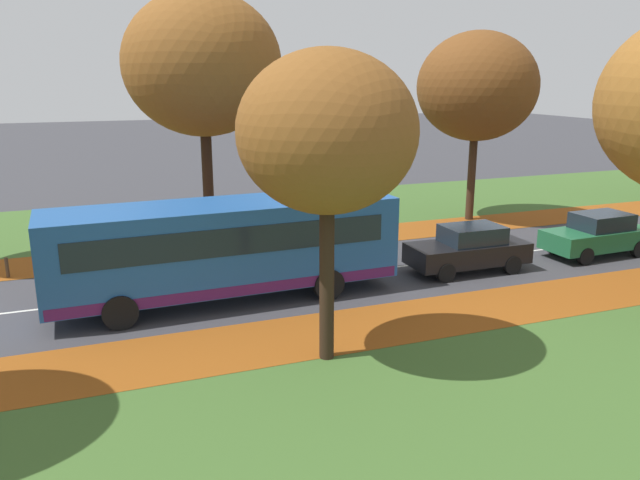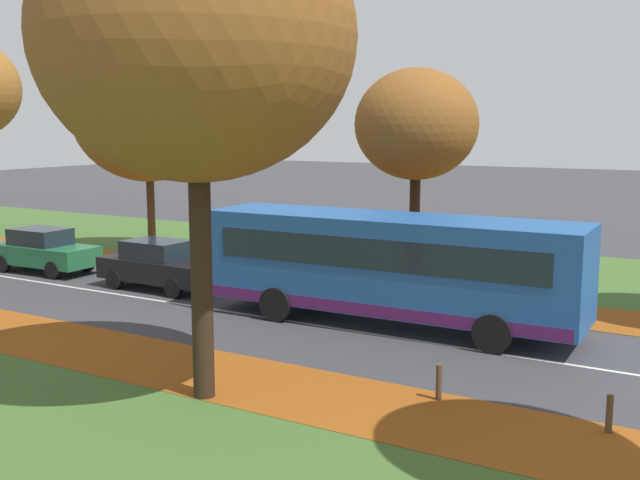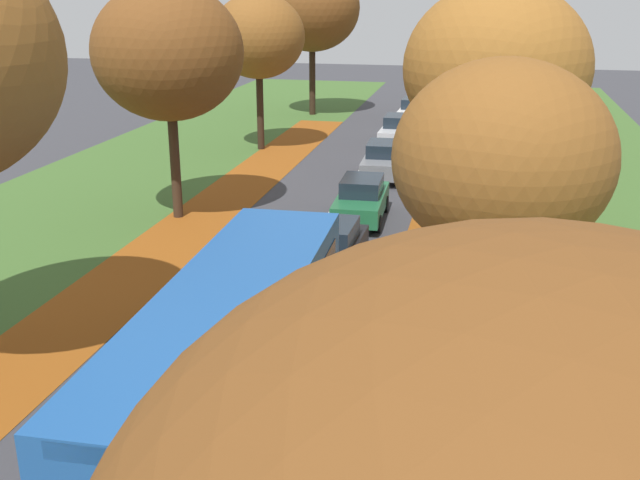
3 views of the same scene
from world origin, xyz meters
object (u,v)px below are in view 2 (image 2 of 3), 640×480
object	(u,v)px
car_black_lead	(159,265)
bollard_second	(609,414)
tree_right_near	(416,125)
bus	(390,263)
tree_right_mid	(148,114)
car_green_following	(43,250)
tree_left_near	(196,38)
bollard_third	(439,382)

from	to	relation	value
car_black_lead	bollard_second	bearing A→B (deg)	-108.10
tree_right_near	bus	size ratio (longest dim) A/B	0.69
tree_right_mid	car_black_lead	bearing A→B (deg)	-135.04
car_black_lead	car_green_following	bearing A→B (deg)	89.65
tree_left_near	tree_right_near	bearing A→B (deg)	2.56
bollard_second	car_black_lead	world-z (taller)	car_black_lead
tree_left_near	car_black_lead	distance (m)	12.12
tree_right_mid	bus	distance (m)	14.51
tree_right_mid	tree_left_near	bearing A→B (deg)	-133.72
bollard_second	tree_right_mid	bearing A→B (deg)	64.14
tree_right_near	bollard_second	xyz separation A→B (m)	(-9.54, -7.85, -5.04)
bollard_second	bollard_third	bearing A→B (deg)	90.36
car_green_following	car_black_lead	bearing A→B (deg)	-90.35
tree_left_near	tree_right_near	world-z (taller)	tree_left_near
car_black_lead	tree_left_near	bearing A→B (deg)	-132.90
tree_left_near	tree_right_mid	size ratio (longest dim) A/B	1.14
bollard_third	car_black_lead	distance (m)	12.75
tree_left_near	bollard_third	bearing A→B (deg)	-62.16
bollard_third	bus	distance (m)	5.87
tree_left_near	car_green_following	size ratio (longest dim) A/B	2.29
tree_right_near	car_black_lead	distance (m)	9.65
bollard_second	bollard_third	world-z (taller)	bollard_third
bus	car_green_following	distance (m)	14.22
tree_left_near	bus	world-z (taller)	tree_left_near
tree_left_near	car_black_lead	xyz separation A→B (m)	(7.09, 7.63, -6.19)
bus	tree_left_near	bearing A→B (deg)	172.90
tree_right_mid	bollard_second	distance (m)	22.37
tree_right_near	bollard_second	size ratio (longest dim) A/B	10.42
bollard_third	tree_right_near	bearing A→B (deg)	25.98
bollard_second	bollard_third	distance (m)	3.19
bollard_third	tree_right_mid	bearing A→B (deg)	59.86
bus	bollard_second	bearing A→B (deg)	-125.82
bollard_second	car_black_lead	xyz separation A→B (m)	(4.88, 14.95, 0.46)
tree_right_near	tree_right_mid	bearing A→B (deg)	90.41
bollard_second	bus	world-z (taller)	bus
tree_left_near	bus	xyz separation A→B (m)	(6.87, -0.86, -5.30)
tree_right_mid	bollard_third	size ratio (longest dim) A/B	11.76
bollard_third	car_black_lead	world-z (taller)	car_black_lead
tree_right_near	car_green_following	xyz separation A→B (m)	(-4.62, 12.81, -4.58)
bollard_third	car_green_following	distance (m)	18.16
tree_right_mid	car_green_following	size ratio (longest dim) A/B	2.01
car_black_lead	bollard_third	bearing A→B (deg)	-112.64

